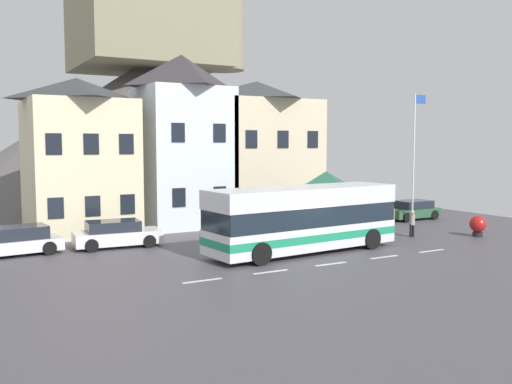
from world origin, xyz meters
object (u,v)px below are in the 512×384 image
Objects in this scene: hilltop_castle at (149,123)px; parked_car_00 at (15,241)px; pedestrian_00 at (353,224)px; pedestrian_02 at (412,222)px; pedestrian_01 at (392,217)px; townhouse_00 at (79,155)px; flagpole at (415,150)px; townhouse_02 at (257,150)px; transit_bus at (303,219)px; harbour_buoy at (478,225)px; public_bench at (324,221)px; parked_car_03 at (411,210)px; parked_car_01 at (294,218)px; bus_shelter at (326,183)px; parked_car_02 at (116,234)px.

parked_car_00 is at bearing -121.18° from hilltop_castle.
pedestrian_00 is 1.09× the size of pedestrian_02.
townhouse_00 is at bearing 149.12° from pedestrian_01.
townhouse_00 is 20.74m from flagpole.
transit_bus is (-4.02, -11.76, -3.12)m from townhouse_02.
public_bench is at bearing 130.74° from harbour_buoy.
parked_car_03 is at bearing -15.08° from townhouse_00.
parked_car_00 reaches higher than parked_car_01.
hilltop_castle is 23.82m from parked_car_01.
hilltop_castle is (-1.90, 17.54, 2.37)m from townhouse_02.
pedestrian_02 is at bearing -63.65° from public_bench.
bus_shelter is 5.24m from pedestrian_02.
parked_car_02 is (-11.08, 2.41, -2.34)m from bus_shelter.
pedestrian_00 is 4.14m from public_bench.
flagpole reaches higher than pedestrian_00.
pedestrian_00 is (4.32, 1.61, -0.71)m from transit_bus.
townhouse_00 reaches higher than pedestrian_00.
harbour_buoy is (8.87, -30.30, -6.41)m from hilltop_castle.
townhouse_02 is 15.09m from harbour_buoy.
townhouse_02 is at bearing 118.67° from harbour_buoy.
transit_bus is at bearing -133.46° from public_bench.
hilltop_castle reaches higher than bus_shelter.
hilltop_castle is at bearing 93.80° from parked_car_01.
pedestrian_02 is at bearing -14.61° from pedestrian_00.
parked_car_01 is 9.30m from parked_car_03.
hilltop_castle is at bearing 96.17° from townhouse_02.
harbour_buoy is at bearing 73.80° from parked_car_03.
pedestrian_01 is (5.60, -26.99, -6.16)m from hilltop_castle.
pedestrian_01 is 1.10× the size of public_bench.
parked_car_02 is at bearing 137.85° from transit_bus.
flagpole is at bearing 44.54° from pedestrian_02.
public_bench is (-7.64, -0.45, -0.16)m from parked_car_03.
bus_shelter is 9.98m from parked_car_03.
hilltop_castle is 23.97× the size of pedestrian_01.
transit_bus is at bearing 148.43° from parked_car_00.
parked_car_03 is at bearing -2.22° from parked_car_01.
parked_car_00 is 2.88× the size of public_bench.
townhouse_00 is at bearing 98.98° from parked_car_02.
parked_car_01 is 5.78m from pedestrian_01.
parked_car_03 is (8.93, -5.71, -4.06)m from townhouse_02.
townhouse_00 is at bearing 155.38° from public_bench.
townhouse_02 reaches higher than flagpole.
flagpole is at bearing -14.28° from parked_car_01.
transit_bus is 7.80m from public_bench.
pedestrian_00 is 3.52m from pedestrian_02.
hilltop_castle reaches higher than public_bench.
flagpole is (9.37, -24.89, -2.32)m from hilltop_castle.
parked_car_01 is at bearing 134.81° from pedestrian_01.
townhouse_00 reaches higher than parked_car_03.
parked_car_02 reaches higher than parked_car_01.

